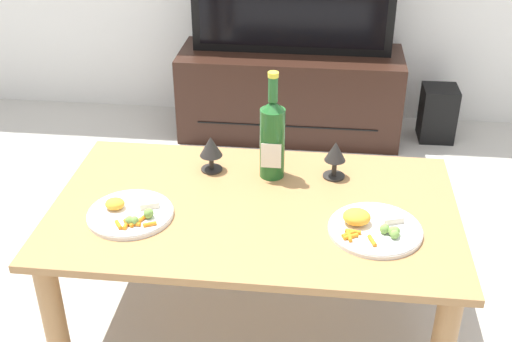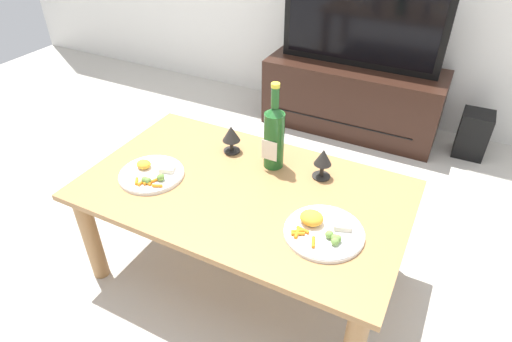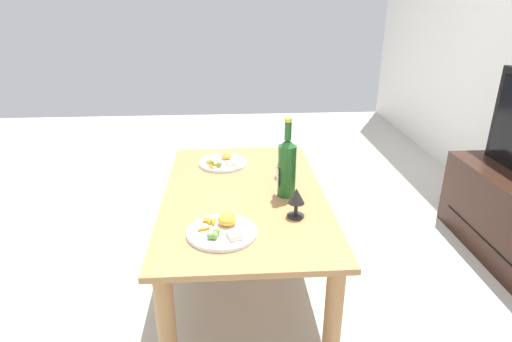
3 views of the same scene
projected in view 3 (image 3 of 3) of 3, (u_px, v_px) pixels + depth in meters
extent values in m
plane|color=#B7B2A8|center=(245.00, 276.00, 2.21)|extent=(6.40, 6.40, 0.00)
cube|color=#9E7042|center=(244.00, 195.00, 2.03)|extent=(1.27, 0.75, 0.03)
cylinder|color=#9E7042|center=(190.00, 191.00, 2.63)|extent=(0.07, 0.07, 0.45)
cylinder|color=#9E7042|center=(166.00, 323.00, 1.58)|extent=(0.07, 0.07, 0.45)
cylinder|color=#9E7042|center=(291.00, 188.00, 2.67)|extent=(0.07, 0.07, 0.45)
cylinder|color=#9E7042|center=(333.00, 315.00, 1.62)|extent=(0.07, 0.07, 0.45)
cube|color=black|center=(491.00, 247.00, 2.22)|extent=(0.92, 0.01, 0.01)
cylinder|color=#1E5923|center=(287.00, 171.00, 1.96)|extent=(0.08, 0.08, 0.24)
cone|color=#1E5923|center=(288.00, 143.00, 1.91)|extent=(0.08, 0.08, 0.04)
cylinder|color=#1E5923|center=(288.00, 131.00, 1.88)|extent=(0.03, 0.03, 0.08)
cylinder|color=yellow|center=(288.00, 120.00, 1.87)|extent=(0.03, 0.03, 0.02)
cube|color=silver|center=(277.00, 176.00, 1.97)|extent=(0.07, 0.00, 0.09)
cylinder|color=black|center=(283.00, 177.00, 2.20)|extent=(0.07, 0.07, 0.01)
cylinder|color=black|center=(283.00, 172.00, 2.19)|extent=(0.02, 0.02, 0.05)
cone|color=black|center=(284.00, 161.00, 2.16)|extent=(0.08, 0.08, 0.07)
cylinder|color=black|center=(296.00, 216.00, 1.81)|extent=(0.07, 0.07, 0.01)
cylinder|color=black|center=(296.00, 209.00, 1.80)|extent=(0.02, 0.02, 0.06)
cone|color=black|center=(296.00, 196.00, 1.78)|extent=(0.07, 0.07, 0.07)
cylinder|color=white|center=(223.00, 163.00, 2.36)|extent=(0.26, 0.26, 0.01)
torus|color=white|center=(223.00, 162.00, 2.36)|extent=(0.26, 0.26, 0.01)
ellipsoid|color=orange|center=(226.00, 156.00, 2.40)|extent=(0.06, 0.05, 0.03)
cube|color=beige|center=(231.00, 164.00, 2.31)|extent=(0.07, 0.07, 0.02)
cylinder|color=orange|center=(209.00, 161.00, 2.36)|extent=(0.03, 0.04, 0.01)
cylinder|color=orange|center=(210.00, 162.00, 2.34)|extent=(0.01, 0.04, 0.01)
cylinder|color=orange|center=(211.00, 163.00, 2.34)|extent=(0.04, 0.04, 0.01)
cylinder|color=orange|center=(211.00, 164.00, 2.32)|extent=(0.04, 0.02, 0.01)
cylinder|color=orange|center=(216.00, 165.00, 2.31)|extent=(0.03, 0.04, 0.01)
cylinder|color=orange|center=(211.00, 167.00, 2.28)|extent=(0.04, 0.03, 0.01)
sphere|color=olive|center=(212.00, 161.00, 2.33)|extent=(0.03, 0.03, 0.03)
sphere|color=olive|center=(219.00, 164.00, 2.29)|extent=(0.03, 0.03, 0.03)
sphere|color=olive|center=(212.00, 162.00, 2.32)|extent=(0.03, 0.03, 0.03)
sphere|color=olive|center=(219.00, 164.00, 2.29)|extent=(0.03, 0.03, 0.03)
cylinder|color=white|center=(222.00, 233.00, 1.68)|extent=(0.28, 0.28, 0.01)
torus|color=white|center=(222.00, 231.00, 1.68)|extent=(0.27, 0.27, 0.01)
ellipsoid|color=orange|center=(227.00, 219.00, 1.72)|extent=(0.08, 0.07, 0.05)
cube|color=beige|center=(235.00, 235.00, 1.63)|extent=(0.07, 0.07, 0.02)
cylinder|color=orange|center=(214.00, 222.00, 1.73)|extent=(0.05, 0.02, 0.01)
cylinder|color=orange|center=(211.00, 221.00, 1.74)|extent=(0.04, 0.04, 0.01)
cylinder|color=orange|center=(208.00, 221.00, 1.74)|extent=(0.05, 0.03, 0.01)
cylinder|color=orange|center=(208.00, 221.00, 1.74)|extent=(0.02, 0.05, 0.01)
cylinder|color=orange|center=(204.00, 229.00, 1.68)|extent=(0.03, 0.05, 0.01)
sphere|color=olive|center=(214.00, 235.00, 1.63)|extent=(0.03, 0.03, 0.03)
sphere|color=olive|center=(210.00, 236.00, 1.62)|extent=(0.03, 0.03, 0.03)
sphere|color=olive|center=(216.00, 232.00, 1.65)|extent=(0.03, 0.03, 0.03)
sphere|color=olive|center=(214.00, 236.00, 1.62)|extent=(0.03, 0.03, 0.03)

